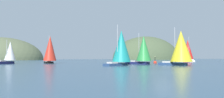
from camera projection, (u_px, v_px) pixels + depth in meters
name	position (u px, v px, depth m)	size (l,w,h in m)	color
ground_plane	(163.00, 72.00, 26.49)	(360.00, 360.00, 0.00)	#385670
headland_left	(1.00, 60.00, 142.70)	(58.90, 44.00, 33.15)	#5B6647
headland_right	(146.00, 60.00, 172.25)	(60.22, 44.00, 40.48)	#4C5B3D
sailboat_scarlet_sail	(50.00, 49.00, 64.03)	(5.00, 8.18, 9.37)	black
sailboat_yellow_sail	(181.00, 47.00, 49.89)	(8.37, 8.98, 9.83)	navy
sailboat_white_mainsail	(10.00, 52.00, 60.09)	(5.46, 6.47, 7.35)	#191E4C
sailboat_teal_sail	(121.00, 47.00, 49.69)	(8.66, 7.40, 10.17)	navy
sailboat_red_spinnaker	(188.00, 50.00, 90.34)	(6.09, 9.34, 11.34)	white
sailboat_green_sail	(143.00, 50.00, 56.55)	(7.32, 8.47, 9.24)	#191E4C
channel_buoy	(155.00, 62.00, 64.91)	(1.10, 1.10, 2.64)	red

